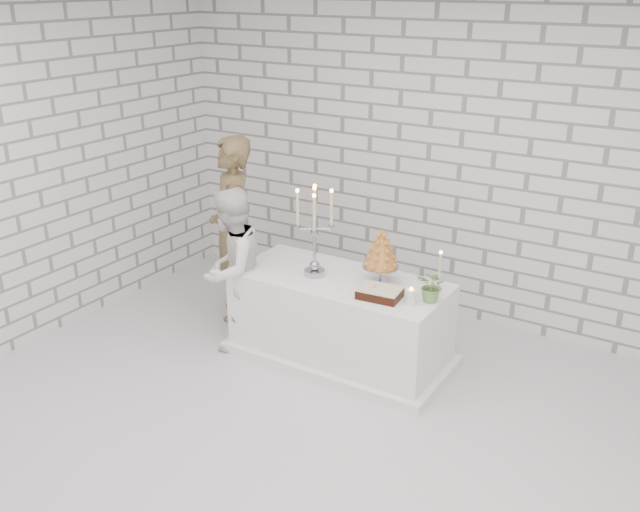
{
  "coord_description": "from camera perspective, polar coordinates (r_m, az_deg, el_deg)",
  "views": [
    {
      "loc": [
        2.23,
        -3.51,
        3.1
      ],
      "look_at": [
        -0.49,
        0.87,
        1.05
      ],
      "focal_mm": 39.67,
      "sensor_mm": 36.0,
      "label": 1
    }
  ],
  "objects": [
    {
      "name": "pillar_candle",
      "position": [
        5.46,
        7.34,
        -3.3
      ],
      "size": [
        0.08,
        0.08,
        0.12
      ],
      "primitive_type": "cylinder",
      "rotation": [
        0.0,
        0.0,
        0.03
      ],
      "color": "white",
      "rests_on": "cake_table"
    },
    {
      "name": "chocolate_cake",
      "position": [
        5.55,
        4.85,
        -2.98
      ],
      "size": [
        0.35,
        0.26,
        0.08
      ],
      "primitive_type": "cube",
      "rotation": [
        0.0,
        0.0,
        0.1
      ],
      "color": "black",
      "rests_on": "cake_table"
    },
    {
      "name": "wall_back",
      "position": [
        6.61,
        11.21,
        7.28
      ],
      "size": [
        6.0,
        0.01,
        3.0
      ],
      "primitive_type": "cube",
      "color": "white",
      "rests_on": "ground"
    },
    {
      "name": "cake_table",
      "position": [
        6.05,
        1.61,
        -5.07
      ],
      "size": [
        1.8,
        0.8,
        0.75
      ],
      "primitive_type": "cube",
      "color": "white",
      "rests_on": "ground"
    },
    {
      "name": "ground",
      "position": [
        5.19,
        -0.5,
        -15.01
      ],
      "size": [
        6.0,
        5.0,
        0.01
      ],
      "primitive_type": "cube",
      "color": "silver",
      "rests_on": "ground"
    },
    {
      "name": "groom",
      "position": [
        6.69,
        -7.07,
        2.17
      ],
      "size": [
        0.73,
        0.77,
        1.77
      ],
      "primitive_type": "imported",
      "rotation": [
        0.0,
        0.0,
        -0.89
      ],
      "color": "#4F3F23",
      "rests_on": "ground"
    },
    {
      "name": "croquembouche",
      "position": [
        5.74,
        4.94,
        -0.0
      ],
      "size": [
        0.37,
        0.37,
        0.47
      ],
      "primitive_type": null,
      "rotation": [
        0.0,
        0.0,
        0.26
      ],
      "color": "#96541C",
      "rests_on": "cake_table"
    },
    {
      "name": "flowers",
      "position": [
        5.5,
        9.05,
        -2.43
      ],
      "size": [
        0.26,
        0.23,
        0.26
      ],
      "primitive_type": "imported",
      "rotation": [
        0.0,
        0.0,
        -0.15
      ],
      "color": "#54854A",
      "rests_on": "cake_table"
    },
    {
      "name": "wall_left",
      "position": [
        6.5,
        -23.64,
        5.61
      ],
      "size": [
        0.01,
        5.0,
        3.0
      ],
      "primitive_type": "cube",
      "color": "white",
      "rests_on": "ground"
    },
    {
      "name": "candelabra",
      "position": [
        5.81,
        -0.44,
        1.96
      ],
      "size": [
        0.38,
        0.38,
        0.78
      ],
      "primitive_type": null,
      "rotation": [
        0.0,
        0.0,
        -0.24
      ],
      "color": "#9999A2",
      "rests_on": "cake_table"
    },
    {
      "name": "bride",
      "position": [
        6.17,
        -7.16,
        -1.09
      ],
      "size": [
        0.62,
        0.76,
        1.45
      ],
      "primitive_type": "imported",
      "rotation": [
        0.0,
        0.0,
        -1.47
      ],
      "color": "white",
      "rests_on": "ground"
    },
    {
      "name": "extra_taper",
      "position": [
        5.68,
        9.62,
        -1.3
      ],
      "size": [
        0.07,
        0.07,
        0.32
      ],
      "primitive_type": "cylinder",
      "rotation": [
        0.0,
        0.0,
        0.11
      ],
      "color": "beige",
      "rests_on": "cake_table"
    }
  ]
}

